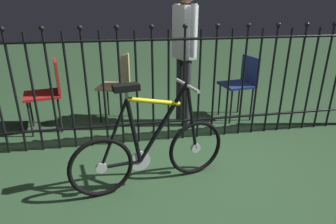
% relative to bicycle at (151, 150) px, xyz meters
% --- Properties ---
extents(ground_plane, '(20.00, 20.00, 0.00)m').
position_rel_bicycle_xyz_m(ground_plane, '(0.40, 0.07, -0.33)').
color(ground_plane, '#2B492B').
extents(iron_fence, '(4.77, 0.07, 1.37)m').
position_rel_bicycle_xyz_m(iron_fence, '(0.35, 0.83, 0.35)').
color(iron_fence, black).
rests_on(iron_fence, ground).
extents(bicycle, '(1.35, 0.43, 0.93)m').
position_rel_bicycle_xyz_m(bicycle, '(0.00, 0.00, 0.00)').
color(bicycle, black).
rests_on(bicycle, ground).
extents(chair_tan, '(0.47, 0.46, 0.88)m').
position_rel_bicycle_xyz_m(chair_tan, '(-0.23, 1.52, 0.20)').
color(chair_tan, black).
rests_on(chair_tan, ground).
extents(chair_navy, '(0.45, 0.44, 0.84)m').
position_rel_bicycle_xyz_m(chair_navy, '(1.40, 1.33, 0.19)').
color(chair_navy, black).
rests_on(chair_navy, ground).
extents(chair_red, '(0.50, 0.49, 0.87)m').
position_rel_bicycle_xyz_m(chair_red, '(-1.07, 1.40, 0.19)').
color(chair_red, black).
rests_on(chair_red, ground).
extents(person_visitor, '(0.25, 0.46, 1.72)m').
position_rel_bicycle_xyz_m(person_visitor, '(0.58, 1.26, 0.70)').
color(person_visitor, '#2D2D33').
rests_on(person_visitor, ground).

